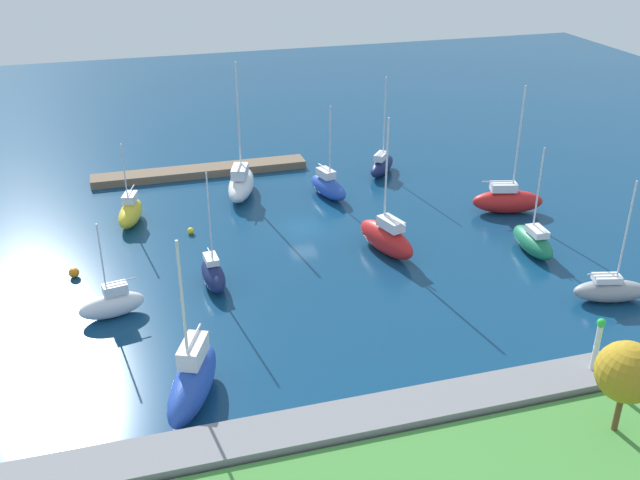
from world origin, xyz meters
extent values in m
plane|color=navy|center=(0.00, 0.00, 0.00)|extent=(160.00, 160.00, 0.00)
cube|color=brown|center=(7.36, -16.63, 0.42)|extent=(23.56, 2.65, 0.84)
cube|color=gray|center=(0.00, 28.28, 0.77)|extent=(74.74, 3.10, 1.54)
cylinder|color=silver|center=(-11.45, 28.28, 3.14)|extent=(0.36, 0.36, 3.20)
sphere|color=green|center=(-11.45, 28.28, 4.99)|extent=(0.56, 0.56, 0.56)
cylinder|color=brown|center=(-9.59, 33.14, 2.62)|extent=(0.35, 0.35, 2.96)
sphere|color=#AD841E|center=(-9.59, 33.14, 5.15)|extent=(3.48, 3.48, 3.48)
ellipsoid|color=#141E4C|center=(9.70, 8.48, 1.00)|extent=(1.97, 5.12, 2.00)
cube|color=silver|center=(9.73, 8.08, 2.26)|extent=(1.11, 1.87, 0.53)
cylinder|color=silver|center=(9.69, 8.73, 5.94)|extent=(0.12, 0.12, 7.88)
cylinder|color=silver|center=(9.74, 7.80, 2.68)|extent=(0.21, 1.87, 0.10)
ellipsoid|color=white|center=(4.07, -9.50, 1.18)|extent=(4.72, 8.14, 2.35)
cube|color=silver|center=(4.26, -8.91, 2.88)|extent=(2.26, 3.11, 1.05)
cylinder|color=silver|center=(3.95, -9.87, 8.05)|extent=(0.19, 0.19, 11.38)
cylinder|color=silver|center=(4.41, -8.45, 3.55)|extent=(1.07, 2.89, 0.15)
ellipsoid|color=#2347B2|center=(-4.49, -6.75, 1.00)|extent=(3.47, 6.32, 2.00)
cube|color=silver|center=(-4.37, -7.22, 2.40)|extent=(1.72, 2.40, 0.81)
cylinder|color=silver|center=(-4.57, -6.46, 5.83)|extent=(0.14, 0.14, 7.66)
cylinder|color=silver|center=(-4.27, -7.59, 2.96)|extent=(0.70, 2.28, 0.12)
ellipsoid|color=red|center=(-5.72, 6.67, 1.26)|extent=(4.01, 7.42, 2.52)
cube|color=silver|center=(-5.88, 7.22, 2.95)|extent=(1.93, 2.81, 0.87)
cylinder|color=silver|center=(-5.63, 6.33, 7.31)|extent=(0.17, 0.17, 9.59)
cylinder|color=silver|center=(-6.03, 7.74, 3.54)|extent=(0.95, 2.85, 0.14)
ellipsoid|color=yellow|center=(15.44, -5.63, 1.04)|extent=(3.33, 5.69, 2.08)
cube|color=silver|center=(15.31, -6.04, 2.48)|extent=(1.62, 2.18, 0.79)
cylinder|color=silver|center=(15.52, -5.37, 5.06)|extent=(0.13, 0.13, 5.95)
cylinder|color=silver|center=(15.14, -6.61, 3.02)|extent=(0.85, 2.50, 0.10)
ellipsoid|color=#19724C|center=(-18.09, 10.22, 0.96)|extent=(2.43, 6.05, 1.92)
cube|color=silver|center=(-18.07, 10.70, 2.22)|extent=(1.39, 2.20, 0.59)
cylinder|color=silver|center=(-18.11, 9.93, 5.73)|extent=(0.14, 0.14, 7.61)
cylinder|color=silver|center=(-18.06, 10.98, 2.66)|extent=(0.22, 2.11, 0.11)
ellipsoid|color=gray|center=(-19.47, 19.26, 0.88)|extent=(6.07, 3.28, 1.76)
cube|color=silver|center=(-19.02, 19.16, 2.01)|extent=(2.30, 1.64, 0.50)
cylinder|color=silver|center=(-19.75, 19.33, 5.88)|extent=(0.14, 0.14, 8.25)
cylinder|color=silver|center=(-18.63, 19.06, 2.40)|extent=(2.25, 0.65, 0.11)
ellipsoid|color=#141E4C|center=(-12.09, -11.34, 0.92)|extent=(5.00, 5.56, 1.83)
cube|color=silver|center=(-11.80, -10.98, 2.20)|extent=(2.12, 2.26, 0.73)
cylinder|color=silver|center=(-12.27, -11.56, 6.33)|extent=(0.14, 0.14, 8.99)
cylinder|color=silver|center=(-11.61, -10.75, 2.71)|extent=(1.41, 1.68, 0.11)
ellipsoid|color=white|center=(17.63, 10.88, 0.93)|extent=(5.09, 2.57, 1.87)
cube|color=silver|center=(17.24, 10.81, 2.26)|extent=(1.91, 1.31, 0.78)
cylinder|color=silver|center=(17.86, 10.93, 4.78)|extent=(0.12, 0.12, 5.83)
cylinder|color=silver|center=(16.78, 10.71, 2.80)|extent=(2.19, 0.54, 0.09)
ellipsoid|color=#2347B2|center=(13.08, 22.65, 1.42)|extent=(5.04, 7.89, 2.84)
cube|color=silver|center=(12.84, 22.08, 3.45)|extent=(2.29, 3.05, 1.23)
cylinder|color=silver|center=(13.24, 23.00, 7.18)|extent=(0.18, 0.18, 8.67)
cylinder|color=silver|center=(12.67, 21.70, 4.22)|extent=(1.27, 2.65, 0.15)
ellipsoid|color=red|center=(-20.24, 1.95, 1.14)|extent=(7.25, 3.97, 2.29)
cube|color=silver|center=(-19.70, 1.80, 2.69)|extent=(2.75, 1.95, 0.81)
cylinder|color=silver|center=(-20.57, 2.04, 7.46)|extent=(0.17, 0.17, 10.35)
cylinder|color=silver|center=(-19.10, 1.64, 3.24)|extent=(2.97, 0.92, 0.13)
sphere|color=yellow|center=(10.29, -1.75, 0.31)|extent=(0.62, 0.62, 0.62)
sphere|color=orange|center=(20.52, 3.81, 0.42)|extent=(0.84, 0.84, 0.84)
camera|label=1|loc=(15.55, 59.51, 29.21)|focal=40.67mm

